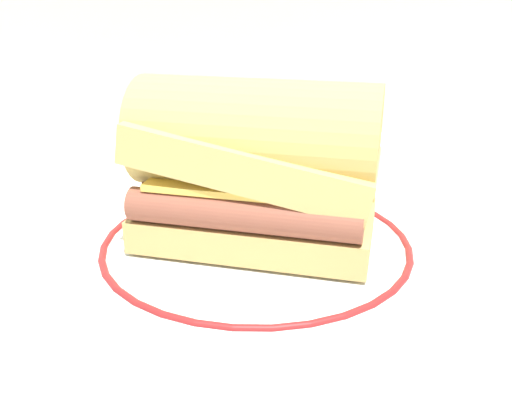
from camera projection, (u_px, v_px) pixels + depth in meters
The scene contains 4 objects.
ground_plane at pixel (295, 267), 0.44m from camera, with size 1.50×1.50×0.00m, color silver.
plate at pixel (256, 246), 0.46m from camera, with size 0.28×0.28×0.01m.
sausage_sandwich at pixel (256, 165), 0.43m from camera, with size 0.21×0.16×0.13m.
drinking_glass at pixel (55, 157), 0.57m from camera, with size 0.06×0.06×0.10m.
Camera 1 is at (-0.06, -0.38, 0.21)m, focal length 38.37 mm.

